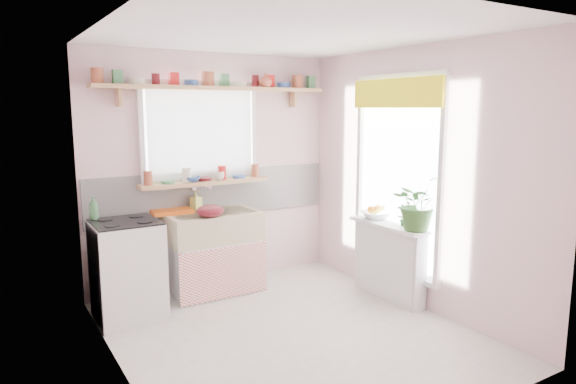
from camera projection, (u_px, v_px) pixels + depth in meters
room at (301, 162)px, 5.27m from camera, size 3.20×3.20×3.20m
sink_unit at (213, 252)px, 5.37m from camera, size 0.95×0.65×1.11m
cooker at (127, 270)px, 4.68m from camera, size 0.58×0.58×0.93m
radiator_ledge at (389, 260)px, 5.20m from camera, size 0.22×0.95×0.78m
windowsill at (205, 183)px, 5.42m from camera, size 1.40×0.22×0.04m
pine_shelf at (216, 88)px, 5.33m from camera, size 2.52×0.24×0.04m
shelf_crockery at (216, 81)px, 5.31m from camera, size 2.47×0.11×0.12m
sill_crockery at (203, 176)px, 5.39m from camera, size 1.35×0.11×0.12m
dish_tray at (171, 211)px, 5.28m from camera, size 0.42×0.33×0.04m
colander at (210, 211)px, 5.08m from camera, size 0.32×0.32×0.12m
jade_plant at (417, 203)px, 4.82m from camera, size 0.58×0.55×0.52m
fruit_bowl at (376, 215)px, 5.36m from camera, size 0.37×0.37×0.07m
herb_pot at (403, 215)px, 5.02m from camera, size 0.13×0.11×0.22m
soap_bottle_sink at (196, 200)px, 5.41m from camera, size 0.12×0.13×0.21m
sill_cup at (219, 176)px, 5.42m from camera, size 0.15×0.15×0.09m
sill_bowl at (192, 179)px, 5.34m from camera, size 0.18×0.18×0.05m
shelf_vase at (265, 80)px, 5.54m from camera, size 0.18×0.18×0.15m
cooker_bottle at (94, 208)px, 4.66m from camera, size 0.09×0.09×0.22m
fruit at (376, 209)px, 5.36m from camera, size 0.20×0.14×0.10m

